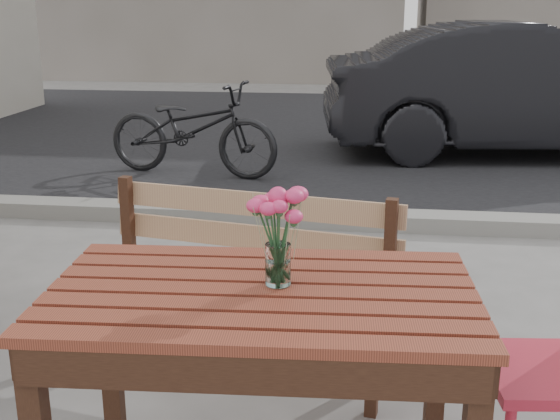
{
  "coord_description": "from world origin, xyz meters",
  "views": [
    {
      "loc": [
        0.34,
        -2.11,
        1.64
      ],
      "look_at": [
        0.09,
        -0.07,
        1.03
      ],
      "focal_mm": 45.0,
      "sensor_mm": 36.0,
      "label": 1
    }
  ],
  "objects_px": {
    "main_table": "(262,329)",
    "main_vase": "(278,225)",
    "bicycle": "(192,129)",
    "parked_car": "(525,89)"
  },
  "relations": [
    {
      "from": "main_table",
      "to": "main_vase",
      "type": "relative_size",
      "value": 4.34
    },
    {
      "from": "bicycle",
      "to": "main_table",
      "type": "bearing_deg",
      "value": -152.83
    },
    {
      "from": "main_table",
      "to": "parked_car",
      "type": "xyz_separation_m",
      "value": [
        2.01,
        6.07,
        0.05
      ]
    },
    {
      "from": "main_table",
      "to": "parked_car",
      "type": "distance_m",
      "value": 6.4
    },
    {
      "from": "parked_car",
      "to": "bicycle",
      "type": "height_order",
      "value": "parked_car"
    },
    {
      "from": "parked_car",
      "to": "bicycle",
      "type": "distance_m",
      "value": 3.69
    },
    {
      "from": "main_vase",
      "to": "parked_car",
      "type": "distance_m",
      "value": 6.35
    },
    {
      "from": "main_table",
      "to": "bicycle",
      "type": "relative_size",
      "value": 0.77
    },
    {
      "from": "main_table",
      "to": "main_vase",
      "type": "xyz_separation_m",
      "value": [
        0.05,
        0.04,
        0.33
      ]
    },
    {
      "from": "parked_car",
      "to": "bicycle",
      "type": "relative_size",
      "value": 2.5
    }
  ]
}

